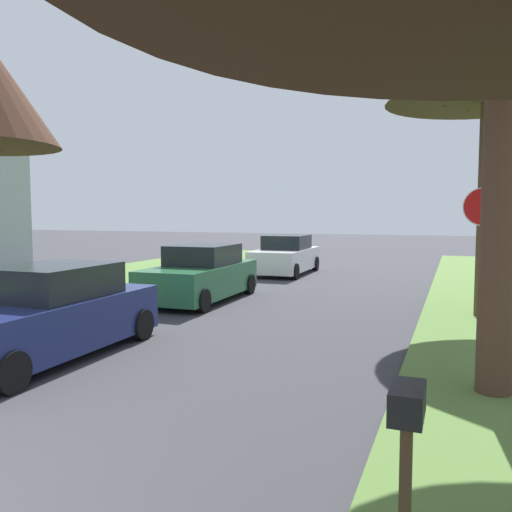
{
  "coord_description": "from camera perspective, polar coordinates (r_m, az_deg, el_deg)",
  "views": [
    {
      "loc": [
        4.36,
        -1.93,
        2.47
      ],
      "look_at": [
        0.16,
        9.03,
        1.52
      ],
      "focal_mm": 36.9,
      "sensor_mm": 36.0,
      "label": 1
    }
  ],
  "objects": [
    {
      "name": "stop_sign_far",
      "position": [
        11.91,
        23.35,
        2.93
      ],
      "size": [
        0.81,
        0.38,
        2.96
      ],
      "color": "#9EA0A5",
      "rests_on": "grass_verge_right"
    },
    {
      "name": "parked_sedan_green",
      "position": [
        15.01,
        -6.0,
        -2.06
      ],
      "size": [
        2.02,
        4.44,
        1.57
      ],
      "color": "#28663D",
      "rests_on": "ground"
    },
    {
      "name": "parked_sedan_white",
      "position": [
        21.56,
        3.23,
        -0.01
      ],
      "size": [
        2.02,
        4.44,
        1.57
      ],
      "color": "white",
      "rests_on": "ground"
    },
    {
      "name": "street_tree_right_mid_b",
      "position": [
        14.04,
        24.03,
        21.47
      ],
      "size": [
        4.61,
        4.61,
        8.23
      ],
      "color": "#4F4126",
      "rests_on": "grass_verge_right"
    },
    {
      "name": "parked_sedan_navy",
      "position": [
        9.78,
        -21.74,
        -5.97
      ],
      "size": [
        2.02,
        4.44,
        1.57
      ],
      "color": "navy",
      "rests_on": "ground"
    },
    {
      "name": "curbside_mailbox",
      "position": [
        3.84,
        16.04,
        -17.15
      ],
      "size": [
        0.22,
        0.44,
        1.27
      ],
      "color": "brown",
      "rests_on": "grass_verge_right"
    }
  ]
}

